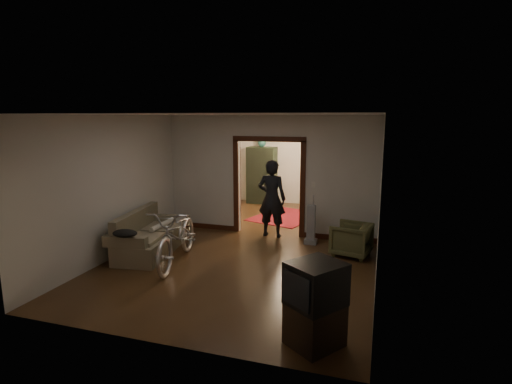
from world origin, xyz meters
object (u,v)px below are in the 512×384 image
at_px(locker, 262,175).
at_px(bicycle, 178,235).
at_px(sofa, 151,233).
at_px(armchair, 351,239).
at_px(person, 272,199).
at_px(desk, 329,197).

bearing_deg(locker, bicycle, -88.25).
relative_size(sofa, armchair, 2.56).
bearing_deg(armchair, person, -100.40).
bearing_deg(person, armchair, 158.38).
distance_m(person, desk, 3.37).
relative_size(bicycle, desk, 2.03).
bearing_deg(bicycle, locker, 79.48).
bearing_deg(sofa, desk, 51.53).
xyz_separation_m(sofa, bicycle, (0.81, -0.35, 0.12)).
bearing_deg(locker, sofa, -96.89).
height_order(locker, desk, locker).
bearing_deg(desk, person, -120.14).
bearing_deg(locker, armchair, -52.02).
xyz_separation_m(armchair, desk, (-0.95, 4.00, 0.05)).
xyz_separation_m(bicycle, person, (1.24, 2.24, 0.35)).
xyz_separation_m(person, locker, (-1.28, 3.45, 0.01)).
height_order(bicycle, armchair, bicycle).
bearing_deg(desk, locker, 159.59).
height_order(person, locker, locker).
distance_m(sofa, person, 2.82).
distance_m(bicycle, person, 2.58).
bearing_deg(armchair, bicycle, -52.65).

